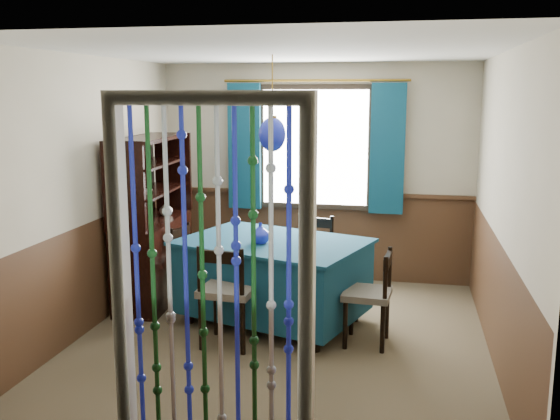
% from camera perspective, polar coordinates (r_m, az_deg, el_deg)
% --- Properties ---
extents(floor, '(4.00, 4.00, 0.00)m').
position_cam_1_polar(floor, '(5.65, 0.08, -11.85)').
color(floor, brown).
rests_on(floor, ground).
extents(ceiling, '(4.00, 4.00, 0.00)m').
position_cam_1_polar(ceiling, '(5.23, 0.09, 14.33)').
color(ceiling, silver).
rests_on(ceiling, ground).
extents(wall_back, '(3.60, 0.00, 3.60)m').
position_cam_1_polar(wall_back, '(7.25, 3.26, 3.40)').
color(wall_back, '#BAB098').
rests_on(wall_back, ground).
extents(wall_front, '(3.60, 0.00, 3.60)m').
position_cam_1_polar(wall_front, '(3.41, -6.68, -4.97)').
color(wall_front, '#BAB098').
rests_on(wall_front, ground).
extents(wall_left, '(0.00, 4.00, 4.00)m').
position_cam_1_polar(wall_left, '(5.93, -17.23, 1.30)').
color(wall_left, '#BAB098').
rests_on(wall_left, ground).
extents(wall_right, '(0.00, 4.00, 4.00)m').
position_cam_1_polar(wall_right, '(5.25, 19.70, -0.00)').
color(wall_right, '#BAB098').
rests_on(wall_right, ground).
extents(wainscot_back, '(3.60, 0.00, 3.60)m').
position_cam_1_polar(wainscot_back, '(7.37, 3.18, -2.41)').
color(wainscot_back, '#452B1A').
rests_on(wainscot_back, ground).
extents(wainscot_front, '(3.60, 0.00, 3.60)m').
position_cam_1_polar(wainscot_front, '(3.70, -6.35, -16.17)').
color(wainscot_front, '#452B1A').
rests_on(wainscot_front, ground).
extents(wainscot_left, '(0.00, 4.00, 4.00)m').
position_cam_1_polar(wainscot_left, '(6.08, -16.71, -5.69)').
color(wainscot_left, '#452B1A').
rests_on(wainscot_left, ground).
extents(wainscot_right, '(0.00, 4.00, 4.00)m').
position_cam_1_polar(wainscot_right, '(5.43, 19.05, -7.79)').
color(wainscot_right, '#452B1A').
rests_on(wainscot_right, ground).
extents(window, '(1.32, 0.12, 1.42)m').
position_cam_1_polar(window, '(7.17, 3.23, 5.73)').
color(window, black).
rests_on(window, wall_back).
extents(doorway, '(1.16, 0.12, 2.18)m').
position_cam_1_polar(doorway, '(3.53, -6.30, -7.85)').
color(doorway, silver).
rests_on(doorway, ground).
extents(dining_table, '(1.94, 1.62, 0.80)m').
position_cam_1_polar(dining_table, '(5.94, -0.67, -6.01)').
color(dining_table, '#0F3A51').
rests_on(dining_table, floor).
extents(chair_near, '(0.48, 0.46, 0.92)m').
position_cam_1_polar(chair_near, '(5.41, -4.86, -7.46)').
color(chair_near, black).
rests_on(chair_near, floor).
extents(chair_far, '(0.53, 0.51, 0.89)m').
position_cam_1_polar(chair_far, '(6.56, 2.76, -4.26)').
color(chair_far, black).
rests_on(chair_far, floor).
extents(chair_left, '(0.46, 0.48, 0.84)m').
position_cam_1_polar(chair_left, '(6.43, -7.97, -4.91)').
color(chair_left, black).
rests_on(chair_left, floor).
extents(chair_right, '(0.43, 0.44, 0.84)m').
position_cam_1_polar(chair_right, '(5.49, 8.27, -7.66)').
color(chair_right, black).
rests_on(chair_right, floor).
extents(sideboard, '(0.55, 1.35, 1.73)m').
position_cam_1_polar(sideboard, '(6.69, -11.58, -3.09)').
color(sideboard, black).
rests_on(sideboard, floor).
extents(pendant_lamp, '(0.25, 0.25, 0.86)m').
position_cam_1_polar(pendant_lamp, '(5.70, -0.70, 6.95)').
color(pendant_lamp, olive).
rests_on(pendant_lamp, ceiling).
extents(vase_table, '(0.18, 0.18, 0.17)m').
position_cam_1_polar(vase_table, '(5.73, -1.80, -2.20)').
color(vase_table, '#16219C').
rests_on(vase_table, dining_table).
extents(bowl_shelf, '(0.26, 0.26, 0.05)m').
position_cam_1_polar(bowl_shelf, '(6.27, -12.38, 1.62)').
color(bowl_shelf, beige).
rests_on(bowl_shelf, sideboard).
extents(vase_sideboard, '(0.16, 0.16, 0.16)m').
position_cam_1_polar(vase_sideboard, '(6.82, -10.39, 0.20)').
color(vase_sideboard, beige).
rests_on(vase_sideboard, sideboard).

